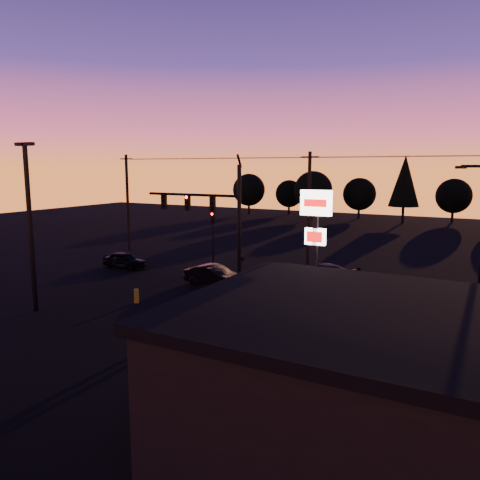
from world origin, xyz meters
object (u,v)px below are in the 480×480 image
(car_right, at_px, (319,274))
(bollard, at_px, (136,296))
(secondary_signal, at_px, (213,231))
(car_left, at_px, (124,260))
(parking_lot_light, at_px, (30,216))
(pylon_sign, at_px, (315,230))
(suv_parked, at_px, (300,335))
(traffic_signal_mast, at_px, (216,217))
(car_mid, at_px, (214,276))

(car_right, bearing_deg, bollard, -24.39)
(secondary_signal, height_order, car_left, secondary_signal)
(secondary_signal, distance_m, car_right, 9.74)
(parking_lot_light, relative_size, car_left, 2.51)
(pylon_sign, bearing_deg, parking_lot_light, -162.77)
(parking_lot_light, relative_size, pylon_sign, 1.34)
(car_right, distance_m, suv_parked, 11.26)
(traffic_signal_mast, distance_m, pylon_sign, 7.52)
(traffic_signal_mast, height_order, car_mid, traffic_signal_mast)
(parking_lot_light, xyz_separation_m, pylon_sign, (14.50, 4.50, -0.36))
(traffic_signal_mast, relative_size, parking_lot_light, 0.94)
(car_left, bearing_deg, bollard, -134.27)
(bollard, distance_m, car_left, 10.07)
(car_left, distance_m, suv_parked, 20.24)
(car_left, bearing_deg, pylon_sign, -109.99)
(traffic_signal_mast, bearing_deg, car_mid, 123.91)
(car_right, bearing_deg, car_mid, -43.11)
(traffic_signal_mast, distance_m, car_right, 8.45)
(car_mid, distance_m, car_right, 6.98)
(parking_lot_light, distance_m, bollard, 7.30)
(car_left, bearing_deg, car_right, -83.03)
(secondary_signal, height_order, car_right, secondary_signal)
(secondary_signal, relative_size, car_left, 1.19)
(parking_lot_light, distance_m, car_left, 12.23)
(pylon_sign, height_order, bollard, pylon_sign)
(parking_lot_light, bearing_deg, car_right, 47.24)
(traffic_signal_mast, bearing_deg, car_right, 52.60)
(pylon_sign, distance_m, car_mid, 10.83)
(bollard, height_order, car_right, car_right)
(secondary_signal, relative_size, bollard, 5.24)
(car_mid, bearing_deg, car_left, 85.89)
(traffic_signal_mast, bearing_deg, suv_parked, -34.24)
(secondary_signal, bearing_deg, car_mid, -57.15)
(car_left, bearing_deg, secondary_signal, -58.62)
(bollard, xyz_separation_m, suv_parked, (10.92, -1.88, 0.20))
(traffic_signal_mast, bearing_deg, car_left, 160.65)
(traffic_signal_mast, xyz_separation_m, car_left, (-10.81, 3.80, -4.32))
(car_right, xyz_separation_m, suv_parked, (2.94, -10.87, -0.15))
(bollard, bearing_deg, secondary_signal, 97.37)
(car_right, relative_size, suv_parked, 1.19)
(suv_parked, bearing_deg, car_right, 85.66)
(secondary_signal, distance_m, pylon_sign, 15.75)
(traffic_signal_mast, relative_size, suv_parked, 1.95)
(bollard, bearing_deg, traffic_signal_mast, 41.84)
(traffic_signal_mast, xyz_separation_m, secondary_signal, (-4.90, 7.49, -2.07))
(secondary_signal, distance_m, bollard, 11.01)
(secondary_signal, bearing_deg, car_right, -10.03)
(car_left, height_order, car_mid, car_mid)
(car_right, height_order, suv_parked, car_right)
(pylon_sign, distance_m, suv_parked, 5.01)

